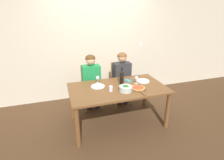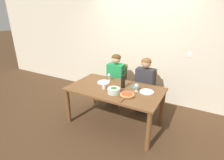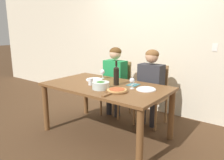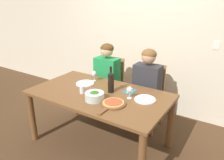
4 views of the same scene
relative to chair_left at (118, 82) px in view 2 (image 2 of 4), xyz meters
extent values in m
plane|color=#4C331E|center=(0.35, -0.81, -0.51)|extent=(40.00, 40.00, 0.00)
cube|color=beige|center=(0.35, 0.55, 0.84)|extent=(10.00, 0.05, 2.70)
cube|color=white|center=(1.45, 0.53, 0.74)|extent=(0.08, 0.01, 0.12)
cube|color=brown|center=(0.35, -0.81, 0.22)|extent=(1.76, 0.99, 0.04)
cylinder|color=brown|center=(-0.47, -1.24, -0.15)|extent=(0.08, 0.08, 0.72)
cylinder|color=brown|center=(1.17, -1.24, -0.15)|extent=(0.08, 0.08, 0.72)
cylinder|color=brown|center=(-0.47, -0.37, -0.15)|extent=(0.08, 0.08, 0.72)
cylinder|color=brown|center=(1.17, -0.37, -0.15)|extent=(0.08, 0.08, 0.72)
cube|color=#9E7042|center=(0.00, -0.08, -0.08)|extent=(0.42, 0.42, 0.04)
cube|color=#9E7042|center=(0.00, 0.12, 0.20)|extent=(0.38, 0.03, 0.51)
cylinder|color=#9E7042|center=(-0.19, -0.27, -0.30)|extent=(0.04, 0.04, 0.42)
cylinder|color=#9E7042|center=(0.19, -0.27, -0.30)|extent=(0.04, 0.04, 0.42)
cylinder|color=#9E7042|center=(-0.19, 0.11, -0.30)|extent=(0.04, 0.04, 0.42)
cylinder|color=#9E7042|center=(0.19, 0.11, -0.30)|extent=(0.04, 0.04, 0.42)
cube|color=#9E7042|center=(0.70, -0.08, -0.08)|extent=(0.42, 0.42, 0.04)
cube|color=#9E7042|center=(0.70, 0.12, 0.20)|extent=(0.38, 0.03, 0.51)
cylinder|color=#9E7042|center=(0.51, -0.27, -0.30)|extent=(0.04, 0.04, 0.42)
cylinder|color=#9E7042|center=(0.89, -0.27, -0.30)|extent=(0.04, 0.04, 0.42)
cylinder|color=#9E7042|center=(0.51, 0.11, -0.30)|extent=(0.04, 0.04, 0.42)
cylinder|color=#9E7042|center=(0.89, 0.11, -0.30)|extent=(0.04, 0.04, 0.42)
cylinder|color=#28282D|center=(-0.09, -0.16, -0.28)|extent=(0.10, 0.10, 0.45)
cylinder|color=#28282D|center=(0.09, -0.16, -0.28)|extent=(0.10, 0.10, 0.45)
cube|color=#1E8C47|center=(0.00, -0.10, 0.21)|extent=(0.38, 0.22, 0.54)
cylinder|color=#1E8C47|center=(-0.20, -0.34, 0.06)|extent=(0.07, 0.31, 0.14)
cylinder|color=#1E8C47|center=(0.20, -0.34, 0.06)|extent=(0.07, 0.31, 0.14)
sphere|color=#DBAD89|center=(0.00, -0.10, 0.60)|extent=(0.20, 0.20, 0.20)
ellipsoid|color=#563819|center=(0.00, -0.09, 0.64)|extent=(0.21, 0.21, 0.15)
cylinder|color=#28282D|center=(0.61, -0.16, -0.28)|extent=(0.10, 0.10, 0.45)
cylinder|color=#28282D|center=(0.79, -0.16, -0.28)|extent=(0.10, 0.10, 0.45)
cube|color=#2D2D33|center=(0.70, -0.10, 0.21)|extent=(0.38, 0.22, 0.54)
cylinder|color=#2D2D33|center=(0.50, -0.34, 0.06)|extent=(0.07, 0.31, 0.14)
cylinder|color=#2D2D33|center=(0.90, -0.34, 0.06)|extent=(0.07, 0.31, 0.14)
sphere|color=tan|center=(0.70, -0.10, 0.60)|extent=(0.20, 0.20, 0.20)
ellipsoid|color=brown|center=(0.70, -0.09, 0.64)|extent=(0.21, 0.21, 0.15)
cylinder|color=black|center=(0.47, -0.71, 0.36)|extent=(0.08, 0.08, 0.24)
cone|color=black|center=(0.47, -0.71, 0.50)|extent=(0.08, 0.08, 0.03)
cylinder|color=black|center=(0.47, -0.71, 0.55)|extent=(0.03, 0.03, 0.07)
cylinder|color=silver|center=(0.43, -1.00, 0.29)|extent=(0.23, 0.23, 0.09)
ellipsoid|color=#2D6B23|center=(0.43, -1.00, 0.29)|extent=(0.19, 0.19, 0.10)
cylinder|color=white|center=(0.01, -0.67, 0.25)|extent=(0.26, 0.26, 0.01)
torus|color=white|center=(0.01, -0.67, 0.25)|extent=(0.25, 0.25, 0.02)
cylinder|color=white|center=(0.93, -0.68, 0.25)|extent=(0.26, 0.26, 0.01)
torus|color=white|center=(0.93, -0.68, 0.25)|extent=(0.25, 0.25, 0.02)
cylinder|color=brown|center=(0.68, -0.98, 0.25)|extent=(0.29, 0.29, 0.02)
cube|color=brown|center=(0.68, -1.19, 0.25)|extent=(0.04, 0.14, 0.02)
cylinder|color=tan|center=(0.68, -0.98, 0.26)|extent=(0.25, 0.25, 0.01)
cylinder|color=#AD4C28|center=(0.68, -0.98, 0.27)|extent=(0.20, 0.20, 0.01)
cylinder|color=silver|center=(0.05, -0.50, 0.24)|extent=(0.06, 0.06, 0.01)
cylinder|color=silver|center=(0.05, -0.50, 0.28)|extent=(0.01, 0.01, 0.07)
ellipsoid|color=silver|center=(0.05, -0.50, 0.35)|extent=(0.07, 0.07, 0.08)
ellipsoid|color=maroon|center=(0.05, -0.50, 0.34)|extent=(0.06, 0.06, 0.03)
cylinder|color=silver|center=(0.75, -0.74, 0.24)|extent=(0.06, 0.06, 0.01)
cylinder|color=silver|center=(0.75, -0.74, 0.28)|extent=(0.01, 0.01, 0.07)
ellipsoid|color=silver|center=(0.75, -0.74, 0.35)|extent=(0.07, 0.07, 0.08)
ellipsoid|color=maroon|center=(0.75, -0.74, 0.34)|extent=(0.06, 0.06, 0.03)
cylinder|color=silver|center=(0.18, -0.93, 0.29)|extent=(0.07, 0.07, 0.10)
cube|color=#387075|center=(0.66, -0.56, 0.24)|extent=(0.14, 0.18, 0.01)
cube|color=silver|center=(0.66, -0.56, 0.25)|extent=(0.01, 0.17, 0.01)
camera|label=1|loc=(-0.64, -3.57, 1.55)|focal=28.00mm
camera|label=2|loc=(1.75, -3.48, 1.59)|focal=28.00mm
camera|label=3|loc=(2.23, -3.14, 1.01)|focal=35.00mm
camera|label=4|loc=(1.85, -2.85, 1.38)|focal=35.00mm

